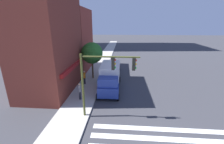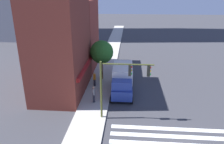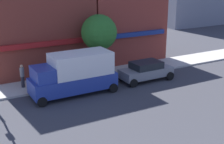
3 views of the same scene
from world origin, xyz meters
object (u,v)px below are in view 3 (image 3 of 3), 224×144
Objects in this scene: sedan_grey at (146,70)px; pedestrian_orange_vest at (70,66)px; box_truck_blue at (74,73)px; pedestrian_grey_coat at (22,76)px; street_tree at (99,33)px.

pedestrian_orange_vest is at bearing 145.90° from sedan_grey.
pedestrian_grey_coat is (-3.05, 2.86, -0.51)m from box_truck_blue.
street_tree is at bearing -43.37° from pedestrian_grey_coat.
street_tree is (6.48, -0.06, 2.70)m from pedestrian_grey_coat.
pedestrian_orange_vest is at bearing 165.20° from street_tree.
pedestrian_grey_coat is (-4.10, -0.57, 0.00)m from pedestrian_orange_vest.
box_truck_blue reaches higher than pedestrian_grey_coat.
pedestrian_orange_vest is 3.65m from street_tree.
street_tree reaches higher than pedestrian_orange_vest.
pedestrian_grey_coat is at bearing 136.17° from box_truck_blue.
sedan_grey is at bearing -54.83° from pedestrian_orange_vest.
pedestrian_grey_coat is 0.35× the size of street_tree.
sedan_grey is 2.50× the size of pedestrian_orange_vest.
box_truck_blue is 1.22× the size of street_tree.
street_tree is at bearing 134.67° from sedan_grey.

